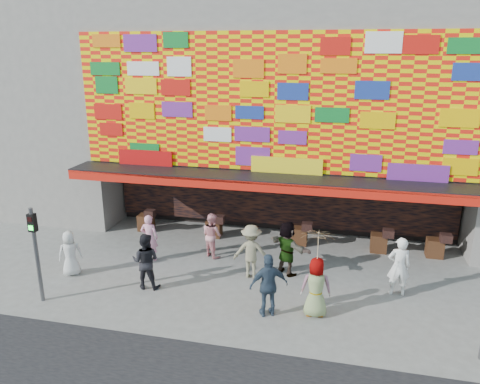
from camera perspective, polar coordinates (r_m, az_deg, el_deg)
The scene contains 14 objects.
ground at distance 14.80m, azimuth 1.25°, elevation -12.96°, with size 90.00×90.00×0.00m, color slate.
shop_building at distance 20.99m, azimuth 6.08°, elevation 11.06°, with size 15.20×9.40×10.00m.
neighbor_left at distance 25.84m, azimuth -24.63°, elevation 12.48°, with size 11.00×8.00×12.00m, color gray.
signal_left at distance 15.18m, azimuth -23.68°, elevation -5.87°, with size 0.22×0.20×3.00m.
ped_a at distance 16.93m, azimuth -19.99°, elevation -7.03°, with size 0.77×0.50×1.57m, color silver.
ped_b at distance 17.26m, azimuth -10.99°, elevation -5.49°, with size 0.63×0.42×1.74m, color pink.
ped_c at distance 15.36m, azimuth -11.43°, elevation -8.24°, with size 0.90×0.70×1.84m, color black.
ped_d at distance 15.72m, azimuth 1.38°, elevation -7.24°, with size 1.20×0.69×1.86m, color gray.
ped_e at distance 13.60m, azimuth 3.52°, elevation -11.29°, with size 1.12×0.47×1.91m, color #304054.
ped_f at distance 15.99m, azimuth 5.76°, elevation -6.83°, with size 1.76×0.56×1.89m, color gray.
ped_g at distance 13.76m, azimuth 9.24°, elevation -11.40°, with size 0.87×0.57×1.79m, color gray.
ped_h at distance 15.43m, azimuth 18.79°, elevation -8.58°, with size 0.70×0.46×1.92m, color white.
ped_i at distance 17.32m, azimuth -3.43°, elevation -5.24°, with size 0.81×0.63×1.67m, color pink.
parasol at distance 13.21m, azimuth 9.50°, elevation -6.58°, with size 1.10×1.12×1.86m.
Camera 1 is at (2.62, -12.54, 7.41)m, focal length 35.00 mm.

